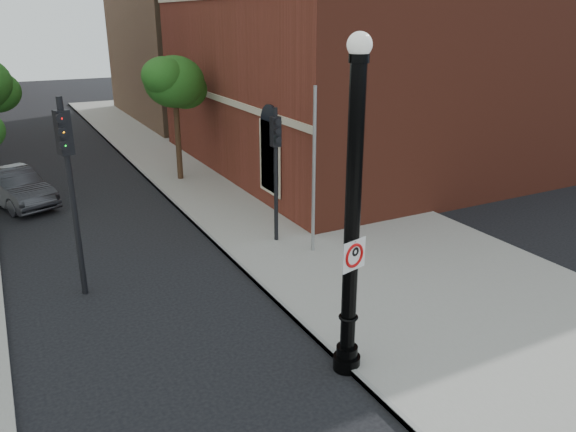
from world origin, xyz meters
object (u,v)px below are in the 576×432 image
parked_car (14,187)px  traffic_signal_left (68,166)px  traffic_signal_right (276,154)px  lamppost (352,230)px  no_parking_sign (354,255)px

parked_car → traffic_signal_left: bearing=-103.9°
traffic_signal_left → traffic_signal_right: traffic_signal_left is taller
parked_car → traffic_signal_right: (7.02, -7.95, 2.17)m
lamppost → no_parking_sign: (-0.04, -0.16, -0.43)m
traffic_signal_right → lamppost: bearing=-105.4°
lamppost → traffic_signal_left: bearing=125.4°
parked_car → traffic_signal_left: (1.12, -8.69, 2.69)m
traffic_signal_left → traffic_signal_right: bearing=-8.3°
no_parking_sign → parked_car: (-5.25, 14.72, -1.89)m
no_parking_sign → traffic_signal_right: size_ratio=0.14×
no_parking_sign → parked_car: bearing=95.0°
parked_car → traffic_signal_left: traffic_signal_left is taller
no_parking_sign → traffic_signal_left: bearing=109.7°
lamppost → parked_car: size_ratio=1.54×
lamppost → no_parking_sign: bearing=-104.1°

